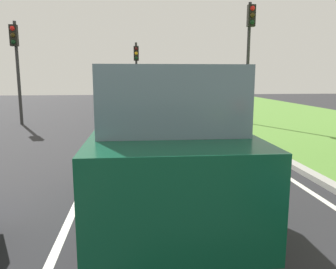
# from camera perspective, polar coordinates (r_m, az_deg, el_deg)

# --- Properties ---
(ground_plane) EXTENTS (60.00, 60.00, 0.00)m
(ground_plane) POSITION_cam_1_polar(r_m,az_deg,el_deg) (10.66, -7.41, -1.92)
(ground_plane) COLOR #262628
(lane_line_center) EXTENTS (0.12, 32.00, 0.01)m
(lane_line_center) POSITION_cam_1_polar(r_m,az_deg,el_deg) (10.70, -11.16, -1.96)
(lane_line_center) COLOR silver
(lane_line_center) RESTS_ON ground
(lane_line_right_edge) EXTENTS (0.12, 32.00, 0.01)m
(lane_line_right_edge) POSITION_cam_1_polar(r_m,az_deg,el_deg) (11.15, 11.42, -1.49)
(lane_line_right_edge) COLOR silver
(lane_line_right_edge) RESTS_ON ground
(curb_right) EXTENTS (0.24, 48.00, 0.12)m
(curb_right) POSITION_cam_1_polar(r_m,az_deg,el_deg) (11.30, 13.85, -1.14)
(curb_right) COLOR #9E9B93
(curb_right) RESTS_ON ground
(car_suv_ahead) EXTENTS (2.00, 4.52, 2.28)m
(car_suv_ahead) POSITION_cam_1_polar(r_m,az_deg,el_deg) (5.09, -0.65, -1.35)
(car_suv_ahead) COLOR #0C472D
(car_suv_ahead) RESTS_ON ground
(traffic_light_near_right) EXTENTS (0.32, 0.50, 5.30)m
(traffic_light_near_right) POSITION_cam_1_polar(r_m,az_deg,el_deg) (15.58, 13.65, 14.98)
(traffic_light_near_right) COLOR #2D2D2D
(traffic_light_near_right) RESTS_ON ground
(traffic_light_overhead_left) EXTENTS (0.32, 0.50, 4.53)m
(traffic_light_overhead_left) POSITION_cam_1_polar(r_m,az_deg,el_deg) (16.53, -24.39, 12.25)
(traffic_light_overhead_left) COLOR #2D2D2D
(traffic_light_overhead_left) RESTS_ON ground
(traffic_light_far_median) EXTENTS (0.32, 0.50, 4.27)m
(traffic_light_far_median) POSITION_cam_1_polar(r_m,az_deg,el_deg) (21.92, -5.39, 11.73)
(traffic_light_far_median) COLOR #2D2D2D
(traffic_light_far_median) RESTS_ON ground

